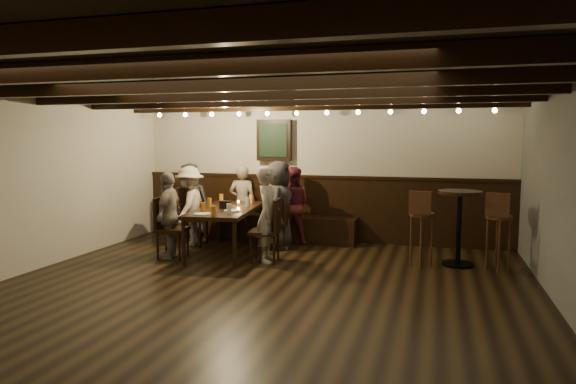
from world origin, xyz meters
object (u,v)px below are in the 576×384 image
(chair_left_near, at_px, (192,228))
(person_bench_left, at_px, (190,202))
(dining_table, at_px, (226,212))
(person_bench_right, at_px, (292,205))
(chair_right_far, at_px, (266,243))
(person_bench_centre, at_px, (242,203))
(person_right_near, at_px, (279,205))
(chair_left_far, at_px, (171,239))
(person_left_near, at_px, (190,206))
(chair_right_near, at_px, (277,232))
(person_left_far, at_px, (169,215))
(person_right_far, at_px, (268,214))
(bar_stool_right, at_px, (498,242))
(high_top_table, at_px, (459,217))
(bar_stool_left, at_px, (421,238))

(chair_left_near, xyz_separation_m, person_bench_left, (-0.24, 0.42, 0.38))
(dining_table, height_order, person_bench_right, person_bench_right)
(chair_right_far, height_order, person_bench_centre, person_bench_centre)
(person_bench_left, bearing_deg, dining_table, 135.00)
(person_bench_centre, distance_m, person_right_near, 0.96)
(dining_table, xyz_separation_m, person_bench_left, (-1.01, 0.78, 0.03))
(chair_left_far, distance_m, person_left_near, 0.98)
(chair_right_near, height_order, person_left_far, person_left_far)
(person_bench_left, relative_size, person_right_near, 0.95)
(chair_left_far, relative_size, chair_right_far, 1.00)
(person_bench_left, bearing_deg, person_right_far, 140.71)
(person_bench_right, bearing_deg, bar_stool_right, 155.26)
(person_left_far, bearing_deg, high_top_table, 92.49)
(person_bench_left, height_order, person_bench_right, person_bench_left)
(dining_table, relative_size, person_bench_left, 1.46)
(chair_left_far, distance_m, person_bench_centre, 1.71)
(chair_right_far, relative_size, person_bench_left, 0.67)
(person_right_far, bearing_deg, person_bench_left, 50.71)
(dining_table, bearing_deg, person_bench_centre, 90.00)
(person_left_near, bearing_deg, chair_left_near, 90.00)
(chair_left_near, bearing_deg, bar_stool_left, 76.71)
(person_bench_left, distance_m, person_left_near, 0.47)
(person_right_far, height_order, high_top_table, person_right_far)
(person_right_near, xyz_separation_m, high_top_table, (2.76, -0.37, -0.02))
(chair_left_far, xyz_separation_m, chair_right_near, (1.31, 1.08, -0.00))
(person_bench_centre, relative_size, high_top_table, 1.24)
(person_right_far, relative_size, high_top_table, 1.31)
(chair_left_far, xyz_separation_m, person_left_near, (-0.15, 0.89, 0.38))
(chair_right_near, distance_m, high_top_table, 2.84)
(person_right_near, bearing_deg, person_bench_left, 74.74)
(person_right_far, height_order, bar_stool_left, person_right_far)
(dining_table, distance_m, chair_left_far, 0.93)
(chair_left_far, bearing_deg, person_bench_right, 129.82)
(person_bench_left, xyz_separation_m, bar_stool_left, (3.95, -0.81, -0.28))
(person_left_near, bearing_deg, dining_table, 59.04)
(dining_table, distance_m, high_top_table, 3.45)
(chair_right_near, xyz_separation_m, person_left_near, (-1.46, -0.19, 0.39))
(chair_right_near, height_order, person_left_near, person_left_near)
(chair_left_near, xyz_separation_m, high_top_table, (4.21, -0.18, 0.40))
(chair_left_near, distance_m, person_right_near, 1.53)
(chair_left_near, bearing_deg, bar_stool_right, 78.56)
(dining_table, bearing_deg, person_left_near, 149.04)
(chair_left_far, bearing_deg, high_top_table, 92.50)
(chair_left_near, relative_size, person_right_far, 0.71)
(chair_right_near, bearing_deg, chair_right_far, -179.99)
(chair_right_near, distance_m, person_bench_right, 0.61)
(chair_right_near, distance_m, person_left_near, 1.52)
(chair_left_near, relative_size, bar_stool_right, 0.91)
(bar_stool_right, bearing_deg, chair_left_far, -157.09)
(chair_right_far, distance_m, person_right_far, 0.41)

